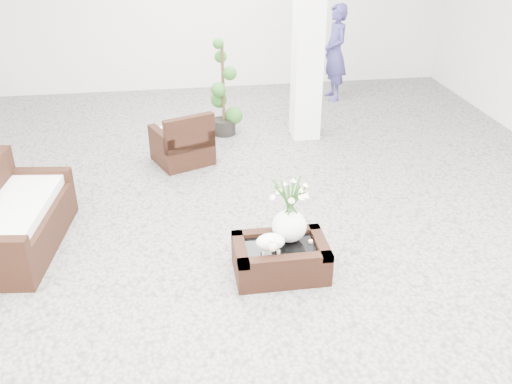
{
  "coord_description": "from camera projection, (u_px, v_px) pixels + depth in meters",
  "views": [
    {
      "loc": [
        -0.76,
        -5.09,
        3.31
      ],
      "look_at": [
        0.0,
        -0.1,
        0.62
      ],
      "focal_mm": 39.16,
      "sensor_mm": 36.0,
      "label": 1
    }
  ],
  "objects": [
    {
      "name": "planter_narcissus",
      "position": [
        290.0,
        204.0,
        5.3
      ],
      "size": [
        0.44,
        0.44,
        0.8
      ],
      "primitive_type": null,
      "color": "white",
      "rests_on": "coffee_table"
    },
    {
      "name": "sheep_figurine",
      "position": [
        270.0,
        244.0,
        5.24
      ],
      "size": [
        0.28,
        0.23,
        0.21
      ],
      "primitive_type": "ellipsoid",
      "color": "white",
      "rests_on": "coffee_table"
    },
    {
      "name": "armchair",
      "position": [
        181.0,
        136.0,
        7.67
      ],
      "size": [
        0.91,
        0.9,
        0.75
      ],
      "primitive_type": "cube",
      "rotation": [
        0.0,
        0.0,
        3.54
      ],
      "color": "#32190E",
      "rests_on": "ground"
    },
    {
      "name": "loveseat",
      "position": [
        16.0,
        213.0,
        5.74
      ],
      "size": [
        0.95,
        1.66,
        0.84
      ],
      "primitive_type": "cube",
      "rotation": [
        0.0,
        0.0,
        1.44
      ],
      "color": "#32190E",
      "rests_on": "ground"
    },
    {
      "name": "column",
      "position": [
        309.0,
        20.0,
        7.87
      ],
      "size": [
        0.4,
        0.4,
        3.5
      ],
      "primitive_type": "cube",
      "color": "white",
      "rests_on": "ground"
    },
    {
      "name": "shopper",
      "position": [
        335.0,
        53.0,
        9.9
      ],
      "size": [
        0.45,
        0.64,
        1.68
      ],
      "primitive_type": "imported",
      "rotation": [
        0.0,
        0.0,
        -1.49
      ],
      "color": "navy",
      "rests_on": "ground"
    },
    {
      "name": "coffee_table",
      "position": [
        280.0,
        259.0,
        5.46
      ],
      "size": [
        0.9,
        0.6,
        0.31
      ],
      "primitive_type": "cube",
      "color": "#32190E",
      "rests_on": "ground"
    },
    {
      "name": "topiary",
      "position": [
        223.0,
        88.0,
        8.41
      ],
      "size": [
        0.39,
        0.39,
        1.47
      ],
      "primitive_type": null,
      "color": "#235019",
      "rests_on": "ground"
    },
    {
      "name": "ground",
      "position": [
        255.0,
        238.0,
        6.09
      ],
      "size": [
        11.0,
        11.0,
        0.0
      ],
      "primitive_type": "plane",
      "color": "gray",
      "rests_on": "ground"
    },
    {
      "name": "tealight",
      "position": [
        311.0,
        241.0,
        5.44
      ],
      "size": [
        0.04,
        0.04,
        0.03
      ],
      "primitive_type": "cylinder",
      "color": "white",
      "rests_on": "coffee_table"
    }
  ]
}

